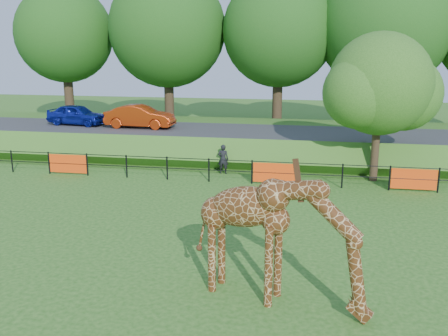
# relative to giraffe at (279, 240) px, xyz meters

# --- Properties ---
(ground) EXTENTS (90.00, 90.00, 0.00)m
(ground) POSITION_rel_giraffe_xyz_m (-4.00, 2.61, -1.62)
(ground) COLOR #245A16
(ground) RESTS_ON ground
(giraffe) EXTENTS (4.56, 2.17, 3.23)m
(giraffe) POSITION_rel_giraffe_xyz_m (0.00, 0.00, 0.00)
(giraffe) COLOR #4F2910
(giraffe) RESTS_ON ground
(perimeter_fence) EXTENTS (28.07, 0.10, 1.10)m
(perimeter_fence) POSITION_rel_giraffe_xyz_m (-4.00, 10.61, -1.07)
(perimeter_fence) COLOR black
(perimeter_fence) RESTS_ON ground
(embankment) EXTENTS (40.00, 9.00, 1.30)m
(embankment) POSITION_rel_giraffe_xyz_m (-4.00, 18.11, -0.97)
(embankment) COLOR #245A16
(embankment) RESTS_ON ground
(road) EXTENTS (40.00, 5.00, 0.12)m
(road) POSITION_rel_giraffe_xyz_m (-4.00, 16.61, -0.26)
(road) COLOR #2F2F32
(road) RESTS_ON embankment
(car_blue) EXTENTS (3.83, 1.95, 1.25)m
(car_blue) POSITION_rel_giraffe_xyz_m (-13.55, 16.92, 0.43)
(car_blue) COLOR #13229D
(car_blue) RESTS_ON road
(car_red) EXTENTS (4.09, 1.52, 1.33)m
(car_red) POSITION_rel_giraffe_xyz_m (-9.39, 16.55, 0.47)
(car_red) COLOR #B0320C
(car_red) RESTS_ON road
(visitor) EXTENTS (0.53, 0.35, 1.45)m
(visitor) POSITION_rel_giraffe_xyz_m (-3.63, 12.20, -0.89)
(visitor) COLOR black
(visitor) RESTS_ON ground
(tree_east) EXTENTS (5.40, 4.71, 6.76)m
(tree_east) POSITION_rel_giraffe_xyz_m (3.60, 12.24, 2.67)
(tree_east) COLOR #312016
(tree_east) RESTS_ON ground
(bg_tree_line) EXTENTS (37.30, 8.80, 11.82)m
(bg_tree_line) POSITION_rel_giraffe_xyz_m (-2.11, 24.61, 5.58)
(bg_tree_line) COLOR #312016
(bg_tree_line) RESTS_ON ground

